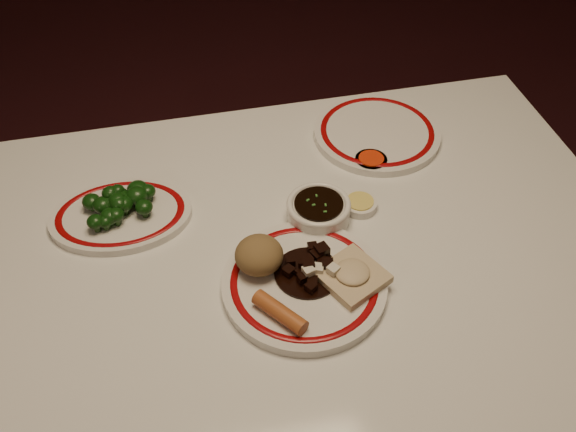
# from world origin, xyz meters

# --- Properties ---
(dining_table) EXTENTS (1.20, 0.90, 0.75)m
(dining_table) POSITION_xyz_m (0.00, 0.00, 0.66)
(dining_table) COLOR white
(dining_table) RESTS_ON ground
(main_plate) EXTENTS (0.35, 0.35, 0.02)m
(main_plate) POSITION_xyz_m (-0.01, -0.06, 0.76)
(main_plate) COLOR silver
(main_plate) RESTS_ON dining_table
(rice_mound) EXTENTS (0.08, 0.08, 0.06)m
(rice_mound) POSITION_xyz_m (-0.08, -0.02, 0.80)
(rice_mound) COLOR olive
(rice_mound) RESTS_ON main_plate
(spring_roll) EXTENTS (0.08, 0.09, 0.03)m
(spring_roll) POSITION_xyz_m (-0.07, -0.12, 0.78)
(spring_roll) COLOR #B25D2C
(spring_roll) RESTS_ON main_plate
(fried_wonton) EXTENTS (0.13, 0.13, 0.03)m
(fried_wonton) POSITION_xyz_m (0.06, -0.08, 0.78)
(fried_wonton) COLOR #C7B28D
(fried_wonton) RESTS_ON main_plate
(stirfry_heap) EXTENTS (0.11, 0.11, 0.03)m
(stirfry_heap) POSITION_xyz_m (-0.00, -0.05, 0.78)
(stirfry_heap) COLOR black
(stirfry_heap) RESTS_ON main_plate
(broccoli_plate) EXTENTS (0.27, 0.23, 0.02)m
(broccoli_plate) POSITION_xyz_m (-0.30, 0.17, 0.76)
(broccoli_plate) COLOR silver
(broccoli_plate) RESTS_ON dining_table
(broccoli_pile) EXTENTS (0.13, 0.10, 0.05)m
(broccoli_pile) POSITION_xyz_m (-0.30, 0.17, 0.79)
(broccoli_pile) COLOR #23471C
(broccoli_pile) RESTS_ON broccoli_plate
(soy_bowl) EXTENTS (0.11, 0.11, 0.04)m
(soy_bowl) POSITION_xyz_m (0.05, 0.09, 0.77)
(soy_bowl) COLOR silver
(soy_bowl) RESTS_ON dining_table
(sweet_sour_dish) EXTENTS (0.06, 0.06, 0.02)m
(sweet_sour_dish) POSITION_xyz_m (0.19, 0.21, 0.76)
(sweet_sour_dish) COLOR silver
(sweet_sour_dish) RESTS_ON dining_table
(mustard_dish) EXTENTS (0.06, 0.06, 0.02)m
(mustard_dish) POSITION_xyz_m (0.13, 0.10, 0.76)
(mustard_dish) COLOR silver
(mustard_dish) RESTS_ON dining_table
(far_plate) EXTENTS (0.32, 0.32, 0.02)m
(far_plate) POSITION_xyz_m (0.23, 0.30, 0.76)
(far_plate) COLOR silver
(far_plate) RESTS_ON dining_table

